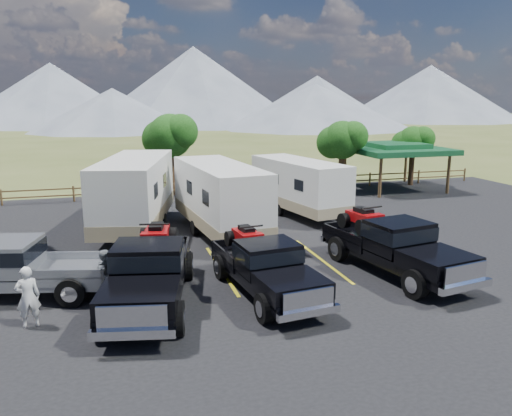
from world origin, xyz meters
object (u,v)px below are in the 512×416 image
object	(u,v)px
pavilion	(395,149)
trailer_center	(220,198)
rig_center	(265,265)
pickup_silver	(17,267)
rig_left	(150,270)
person_b	(107,276)
rig_right	(393,244)
trailer_right	(299,187)
person_a	(28,297)
trailer_left	(135,193)

from	to	relation	value
pavilion	trailer_center	distance (m)	16.34
rig_center	pickup_silver	distance (m)	7.82
rig_left	pickup_silver	world-z (taller)	rig_left
pavilion	person_b	world-z (taller)	pavilion
rig_left	person_b	size ratio (longest dim) A/B	4.12
rig_right	trailer_right	xyz separation A→B (m)	(-0.00, 9.46, 0.49)
rig_left	trailer_right	world-z (taller)	trailer_right
rig_center	rig_right	world-z (taller)	rig_right
rig_right	trailer_center	world-z (taller)	trailer_center
trailer_right	rig_right	bearing A→B (deg)	-101.53
rig_center	trailer_center	bearing A→B (deg)	82.79
trailer_center	person_a	distance (m)	10.53
rig_center	trailer_left	bearing A→B (deg)	104.89
trailer_left	trailer_center	distance (m)	4.07
pickup_silver	trailer_center	bearing A→B (deg)	138.49
rig_right	pickup_silver	xyz separation A→B (m)	(-12.57, 1.32, -0.10)
rig_right	trailer_center	size ratio (longest dim) A/B	0.72
trailer_center	pickup_silver	bearing A→B (deg)	-150.84
rig_left	pavilion	bearing A→B (deg)	53.02
rig_center	person_a	bearing A→B (deg)	177.83
person_b	pavilion	bearing A→B (deg)	-8.40
trailer_right	trailer_center	bearing A→B (deg)	-161.99
pavilion	trailer_right	bearing A→B (deg)	-148.74
rig_center	person_b	world-z (taller)	rig_center
rig_left	trailer_center	xyz separation A→B (m)	(3.67, 7.08, 0.65)
trailer_left	pickup_silver	size ratio (longest dim) A/B	1.55
trailer_right	pickup_silver	distance (m)	14.99
rig_center	person_b	xyz separation A→B (m)	(-4.85, 0.67, -0.11)
rig_left	trailer_left	bearing A→B (deg)	101.87
pickup_silver	person_b	distance (m)	3.00
rig_center	trailer_right	xyz separation A→B (m)	(4.99, 10.06, 0.60)
trailer_right	person_b	size ratio (longest dim) A/B	5.11
person_a	rig_left	bearing A→B (deg)	-179.70
pavilion	trailer_right	xyz separation A→B (m)	(-9.12, -5.54, -1.21)
rig_left	trailer_left	world-z (taller)	trailer_left
trailer_left	person_b	distance (m)	8.57
rig_right	person_a	size ratio (longest dim) A/B	3.89
trailer_right	rig_center	bearing A→B (deg)	-127.91
trailer_left	person_a	xyz separation A→B (m)	(-3.37, -9.61, -0.93)
trailer_center	person_b	size ratio (longest dim) A/B	5.66
trailer_left	person_b	xyz separation A→B (m)	(-1.29, -8.41, -0.97)
rig_center	rig_left	bearing A→B (deg)	170.19
pavilion	person_a	distance (m)	26.58
trailer_right	person_b	world-z (taller)	trailer_right
rig_right	trailer_center	distance (m)	8.31
pavilion	trailer_center	xyz separation A→B (m)	(-14.02, -8.32, -1.04)
pavilion	person_a	bearing A→B (deg)	-142.53
person_a	person_b	bearing A→B (deg)	-162.03
pavilion	person_a	xyz separation A→B (m)	(-21.04, -16.13, -1.88)
person_a	pickup_silver	bearing A→B (deg)	-87.04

